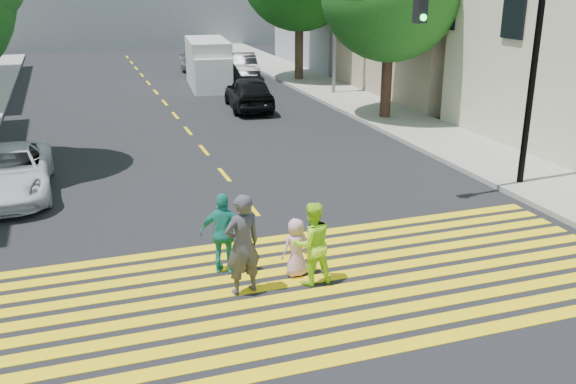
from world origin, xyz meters
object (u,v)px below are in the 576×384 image
pedestrian_extra (224,233)px  white_sedan (8,172)px  pedestrian_man (242,244)px  silver_car (194,59)px  dark_car_parked (242,67)px  dark_car_near (249,93)px  white_van (209,65)px  pedestrian_child (296,248)px  traffic_signal (504,51)px  pedestrian_woman (312,243)px

pedestrian_extra → white_sedan: bearing=-31.6°
pedestrian_man → silver_car: size_ratio=0.46×
pedestrian_extra → dark_car_parked: (6.80, 23.91, -0.12)m
pedestrian_man → silver_car: bearing=-112.7°
dark_car_near → white_van: white_van is taller
pedestrian_child → white_sedan: bearing=-62.8°
pedestrian_child → pedestrian_extra: size_ratio=0.72×
silver_car → pedestrian_man: bearing=89.2°
pedestrian_man → traffic_signal: traffic_signal is taller
pedestrian_woman → white_sedan: pedestrian_woman is taller
pedestrian_man → dark_car_parked: (6.68, 24.91, -0.27)m
white_sedan → traffic_signal: size_ratio=0.80×
dark_car_near → white_van: 6.29m
white_sedan → white_van: bearing=60.5°
pedestrian_child → white_van: white_van is taller
pedestrian_man → pedestrian_woman: pedestrian_man is taller
dark_car_parked → pedestrian_woman: bearing=-93.2°
dark_car_near → white_sedan: bearing=50.0°
pedestrian_child → dark_car_near: 16.74m
pedestrian_woman → white_van: (2.96, 23.03, 0.33)m
dark_car_near → pedestrian_extra: bearing=78.5°
pedestrian_man → pedestrian_extra: pedestrian_man is taller
pedestrian_man → dark_car_parked: pedestrian_man is taller
pedestrian_child → silver_car: (3.70, 29.55, 0.02)m
pedestrian_child → dark_car_parked: dark_car_parked is taller
pedestrian_extra → white_van: size_ratio=0.31×
pedestrian_man → white_sedan: pedestrian_man is taller
pedestrian_extra → silver_car: 29.34m
pedestrian_man → white_van: bearing=-114.1°
pedestrian_woman → traffic_signal: traffic_signal is taller
white_sedan → white_van: (8.96, 15.41, 0.51)m
pedestrian_woman → pedestrian_extra: 1.83m
silver_car → traffic_signal: traffic_signal is taller
pedestrian_extra → pedestrian_man: bearing=120.6°
white_sedan → dark_car_parked: 20.69m
pedestrian_extra → white_sedan: 7.97m
silver_car → dark_car_parked: dark_car_parked is taller
white_sedan → silver_car: 24.28m
pedestrian_man → dark_car_near: (4.79, 16.72, -0.25)m
pedestrian_woman → white_sedan: bearing=-54.7°
white_sedan → white_van: size_ratio=0.88×
pedestrian_man → pedestrian_child: (1.21, 0.36, -0.39)m
silver_car → pedestrian_child: bearing=91.4°
pedestrian_man → pedestrian_child: pedestrian_man is taller
silver_car → traffic_signal: 26.77m
traffic_signal → pedestrian_man: bearing=-161.3°
pedestrian_child → pedestrian_extra: bearing=-37.5°
pedestrian_woman → white_van: bearing=-100.2°
pedestrian_man → silver_car: (4.91, 29.91, -0.38)m
pedestrian_woman → silver_car: bearing=-99.6°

